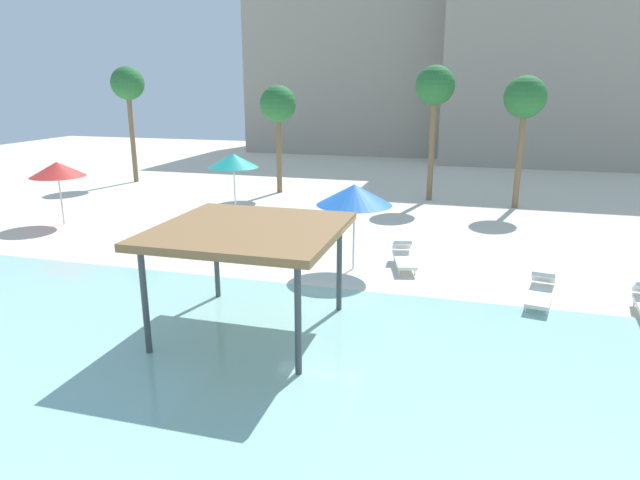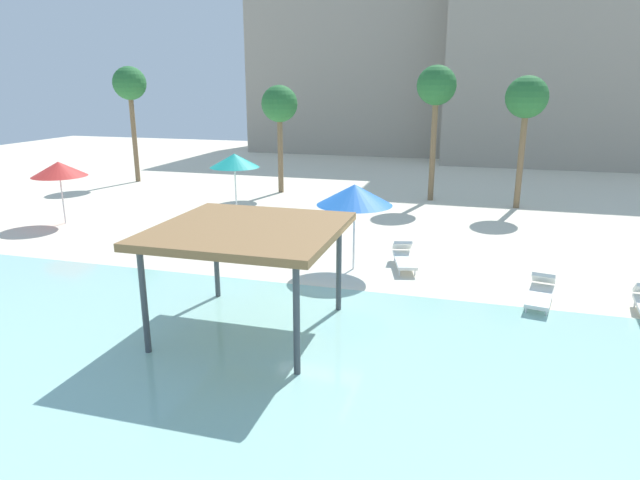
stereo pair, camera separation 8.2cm
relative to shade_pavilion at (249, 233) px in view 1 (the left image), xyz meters
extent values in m
plane|color=beige|center=(0.94, 1.70, -2.42)|extent=(80.00, 80.00, 0.00)
cube|color=#99D1C6|center=(0.94, -3.55, -2.40)|extent=(44.00, 13.50, 0.04)
cylinder|color=#42474C|center=(-1.72, 1.72, -1.22)|extent=(0.14, 0.14, 2.40)
cylinder|color=#42474C|center=(1.72, 1.72, -1.22)|extent=(0.14, 0.14, 2.40)
cylinder|color=#42474C|center=(-1.72, -1.72, -1.22)|extent=(0.14, 0.14, 2.40)
cylinder|color=#42474C|center=(1.72, -1.72, -1.22)|extent=(0.14, 0.14, 2.40)
cube|color=olive|center=(0.00, 0.00, 0.07)|extent=(4.14, 4.14, 0.18)
cylinder|color=silver|center=(1.35, 5.14, -1.38)|extent=(0.06, 0.06, 2.09)
cone|color=blue|center=(1.35, 5.14, -0.01)|extent=(2.36, 2.36, 0.65)
cylinder|color=silver|center=(-4.93, 10.14, -1.27)|extent=(0.06, 0.06, 2.30)
cone|color=teal|center=(-4.93, 10.14, 0.16)|extent=(2.10, 2.10, 0.58)
cylinder|color=silver|center=(-11.68, 7.63, -1.42)|extent=(0.06, 0.06, 2.00)
cone|color=red|center=(-11.68, 7.63, -0.11)|extent=(2.22, 2.22, 0.61)
cylinder|color=white|center=(-2.01, 7.22, -2.31)|extent=(0.05, 0.05, 0.22)
cylinder|color=white|center=(-2.43, 6.98, -2.31)|extent=(0.05, 0.05, 0.22)
cylinder|color=white|center=(-2.73, 8.47, -2.31)|extent=(0.05, 0.05, 0.22)
cylinder|color=white|center=(-3.15, 8.23, -2.31)|extent=(0.05, 0.05, 0.22)
cube|color=white|center=(-2.58, 7.73, -2.15)|extent=(1.42, 1.86, 0.10)
cube|color=white|center=(-2.95, 8.37, -1.87)|extent=(0.77, 0.74, 0.40)
cylinder|color=white|center=(6.89, 2.77, -2.31)|extent=(0.05, 0.05, 0.22)
cylinder|color=white|center=(6.42, 2.85, -2.31)|extent=(0.05, 0.05, 0.22)
cylinder|color=white|center=(7.15, 4.18, -2.31)|extent=(0.05, 0.05, 0.22)
cylinder|color=white|center=(6.68, 4.27, -2.31)|extent=(0.05, 0.05, 0.22)
cube|color=white|center=(6.79, 3.52, -2.15)|extent=(0.92, 1.88, 0.10)
cube|color=white|center=(6.92, 4.25, -1.87)|extent=(0.68, 0.61, 0.40)
cylinder|color=white|center=(3.32, 5.03, -2.31)|extent=(0.05, 0.05, 0.22)
cylinder|color=white|center=(2.86, 4.91, -2.31)|extent=(0.05, 0.05, 0.22)
cylinder|color=white|center=(2.97, 6.42, -2.31)|extent=(0.05, 0.05, 0.22)
cylinder|color=white|center=(2.50, 6.31, -2.31)|extent=(0.05, 0.05, 0.22)
cube|color=white|center=(2.91, 5.67, -2.15)|extent=(1.03, 1.89, 0.10)
cube|color=white|center=(2.73, 6.39, -1.87)|extent=(0.71, 0.64, 0.40)
cylinder|color=white|center=(9.22, 4.12, -2.31)|extent=(0.05, 0.05, 0.22)
cylinder|color=brown|center=(-5.25, 16.69, -0.25)|extent=(0.28, 0.28, 4.33)
sphere|color=#286B33|center=(-5.25, 16.69, 2.26)|extent=(1.90, 1.90, 1.90)
cylinder|color=brown|center=(2.74, 16.78, 0.22)|extent=(0.28, 0.28, 5.27)
sphere|color=#286B33|center=(2.74, 16.78, 3.20)|extent=(1.90, 1.90, 1.90)
cylinder|color=brown|center=(-14.72, 17.56, 0.26)|extent=(0.28, 0.28, 5.36)
sphere|color=#286B33|center=(-14.72, 17.56, 3.29)|extent=(1.90, 1.90, 1.90)
cylinder|color=brown|center=(6.84, 16.07, -0.04)|extent=(0.28, 0.28, 4.77)
sphere|color=#286B33|center=(6.84, 16.07, 2.70)|extent=(1.90, 1.90, 1.90)
cube|color=#9E9384|center=(-2.79, 38.81, 4.63)|extent=(22.64, 11.79, 14.10)
cube|color=#9E9384|center=(12.88, 35.16, 5.87)|extent=(21.25, 11.96, 16.58)
camera|label=1|loc=(4.86, -11.34, 3.32)|focal=31.15mm
camera|label=2|loc=(4.94, -11.32, 3.32)|focal=31.15mm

